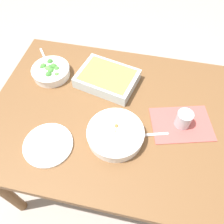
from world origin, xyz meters
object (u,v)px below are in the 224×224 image
at_px(stew_bowl, 115,134).
at_px(spoon_by_broccoli, 46,60).
at_px(drink_cup, 183,120).
at_px(spoon_by_stew, 144,135).
at_px(broccoli_bowl, 51,71).
at_px(baking_dish, 107,78).
at_px(side_plate, 48,145).

height_order(stew_bowl, spoon_by_broccoli, stew_bowl).
distance_m(drink_cup, spoon_by_stew, 0.19).
height_order(spoon_by_stew, spoon_by_broccoli, same).
bearing_deg(drink_cup, stew_bowl, -155.59).
xyz_separation_m(stew_bowl, spoon_by_broccoli, (-0.50, 0.41, -0.03)).
height_order(stew_bowl, spoon_by_stew, stew_bowl).
xyz_separation_m(broccoli_bowl, spoon_by_stew, (0.55, -0.27, -0.03)).
height_order(baking_dish, drink_cup, drink_cup).
xyz_separation_m(stew_bowl, broccoli_bowl, (-0.42, 0.31, -0.00)).
distance_m(drink_cup, spoon_by_broccoli, 0.84).
height_order(broccoli_bowl, drink_cup, drink_cup).
distance_m(drink_cup, side_plate, 0.62).
bearing_deg(side_plate, stew_bowl, 20.03).
xyz_separation_m(broccoli_bowl, baking_dish, (0.31, 0.01, 0.00)).
bearing_deg(drink_cup, side_plate, -157.72).
relative_size(baking_dish, side_plate, 1.56).
height_order(stew_bowl, baking_dish, same).
relative_size(spoon_by_stew, spoon_by_broccoli, 1.15).
distance_m(baking_dish, spoon_by_stew, 0.37).
bearing_deg(baking_dish, spoon_by_broccoli, 166.97).
relative_size(stew_bowl, side_plate, 1.16).
height_order(broccoli_bowl, baking_dish, broccoli_bowl).
bearing_deg(spoon_by_broccoli, stew_bowl, -39.46).
bearing_deg(side_plate, spoon_by_stew, 18.94).
bearing_deg(spoon_by_stew, baking_dish, 129.71).
height_order(drink_cup, side_plate, drink_cup).
bearing_deg(spoon_by_broccoli, broccoli_bowl, -52.62).
xyz_separation_m(broccoli_bowl, spoon_by_broccoli, (-0.08, 0.10, -0.03)).
height_order(stew_bowl, broccoli_bowl, broccoli_bowl).
distance_m(spoon_by_stew, spoon_by_broccoli, 0.73).
bearing_deg(baking_dish, drink_cup, -25.16).
relative_size(broccoli_bowl, drink_cup, 2.42).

